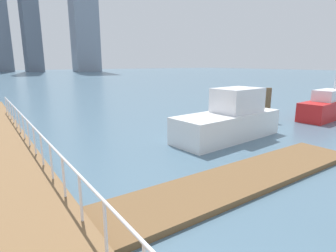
# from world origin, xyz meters

# --- Properties ---
(ground_plane) EXTENTS (300.00, 300.00, 0.00)m
(ground_plane) POSITION_xyz_m (0.00, 20.00, 0.00)
(ground_plane) COLOR slate
(floating_dock) EXTENTS (10.63, 2.00, 0.18)m
(floating_dock) POSITION_xyz_m (1.82, 7.46, 0.09)
(floating_dock) COLOR brown
(floating_dock) RESTS_ON ground_plane
(boardwalk_railing) EXTENTS (0.06, 28.13, 1.08)m
(boardwalk_railing) POSITION_xyz_m (-3.15, 9.47, 1.21)
(boardwalk_railing) COLOR white
(boardwalk_railing) RESTS_ON boardwalk
(dock_piling_1) EXTENTS (0.34, 0.34, 2.15)m
(dock_piling_1) POSITION_xyz_m (10.53, 12.77, 1.08)
(dock_piling_1) COLOR brown
(dock_piling_1) RESTS_ON ground_plane
(dock_piling_2) EXTENTS (0.33, 0.33, 1.85)m
(dock_piling_2) POSITION_xyz_m (7.84, 12.24, 0.93)
(dock_piling_2) COLOR #473826
(dock_piling_2) RESTS_ON ground_plane
(moored_boat_0) EXTENTS (7.43, 2.19, 8.16)m
(moored_boat_0) POSITION_xyz_m (15.46, 11.16, 0.77)
(moored_boat_0) COLOR red
(moored_boat_0) RESTS_ON ground_plane
(moored_boat_1) EXTENTS (6.08, 2.52, 2.47)m
(moored_boat_1) POSITION_xyz_m (5.49, 11.36, 0.92)
(moored_boat_1) COLOR white
(moored_boat_1) RESTS_ON ground_plane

